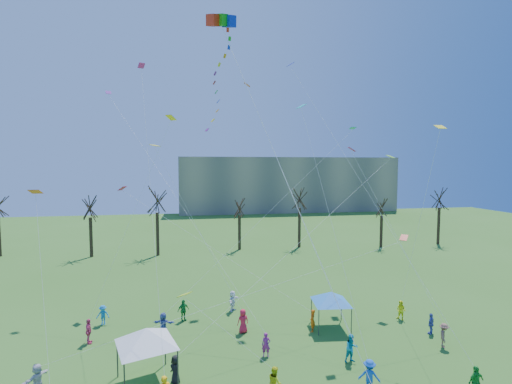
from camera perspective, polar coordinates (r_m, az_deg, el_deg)
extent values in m
cube|color=gray|center=(101.86, 5.02, 1.27)|extent=(60.00, 14.00, 15.00)
cylinder|color=black|center=(54.72, -24.89, -6.58)|extent=(0.44, 0.44, 5.51)
cylinder|color=black|center=(52.30, -15.47, -6.50)|extent=(0.44, 0.44, 6.10)
cylinder|color=black|center=(54.01, -2.66, -6.53)|extent=(0.44, 0.44, 5.14)
cylinder|color=black|center=(55.91, 6.95, -5.67)|extent=(0.44, 0.44, 6.15)
cylinder|color=black|center=(59.08, 19.40, -5.95)|extent=(0.44, 0.44, 4.92)
cylinder|color=black|center=(64.74, 27.17, -4.85)|extent=(0.44, 0.44, 5.92)
cube|color=red|center=(27.48, -6.89, 25.61)|extent=(0.98, 1.24, 1.04)
cube|color=#189E15|center=(27.51, -5.61, 25.60)|extent=(0.98, 1.24, 1.04)
cube|color=#102DCE|center=(27.56, -4.33, 25.57)|extent=(0.98, 1.24, 1.04)
cylinder|color=white|center=(20.52, 4.41, 2.92)|extent=(0.02, 0.02, 23.41)
cylinder|color=#3F3F44|center=(22.34, -20.29, -26.87)|extent=(0.10, 0.10, 2.30)
cylinder|color=#3F3F44|center=(22.83, -12.39, -25.98)|extent=(0.10, 0.10, 2.30)
cylinder|color=#3F3F44|center=(24.82, -21.30, -23.55)|extent=(0.10, 0.10, 2.30)
cylinder|color=#3F3F44|center=(25.25, -14.33, -22.88)|extent=(0.10, 0.10, 2.30)
pyramid|color=white|center=(23.01, -17.17, -21.19)|extent=(4.15, 4.15, 0.99)
cylinder|color=#3F3F44|center=(28.54, 10.01, -19.85)|extent=(0.07, 0.07, 2.00)
cylinder|color=#3F3F44|center=(29.18, 15.02, -19.37)|extent=(0.07, 0.07, 2.00)
cylinder|color=#3F3F44|center=(30.75, 8.87, -18.01)|extent=(0.07, 0.07, 2.00)
cylinder|color=#3F3F44|center=(31.35, 13.50, -17.64)|extent=(0.07, 0.07, 2.00)
pyramid|color=#2B7EDA|center=(29.41, 11.89, -16.13)|extent=(3.79, 3.79, 0.86)
imported|color=yellow|center=(21.99, 3.02, -28.06)|extent=(0.74, 0.90, 1.71)
imported|color=blue|center=(23.19, 17.68, -26.22)|extent=(1.37, 1.13, 1.84)
imported|color=green|center=(25.03, 31.74, -24.38)|extent=(1.07, 0.58, 1.74)
imported|color=silver|center=(25.28, -31.61, -24.12)|extent=(1.22, 1.62, 1.70)
imported|color=black|center=(23.52, -12.79, -25.93)|extent=(0.84, 0.96, 1.65)
imported|color=#97257C|center=(25.60, 1.62, -23.25)|extent=(0.63, 0.47, 1.59)
imported|color=#0D9BBB|center=(25.69, 15.04, -23.01)|extent=(0.96, 0.79, 1.81)
imported|color=#895C4A|center=(29.71, 27.85, -19.62)|extent=(1.14, 1.24, 1.68)
imported|color=#EF4F84|center=(29.58, -25.21, -19.53)|extent=(0.57, 1.09, 1.78)
imported|color=#5369B5|center=(29.05, -14.61, -19.76)|extent=(1.68, 0.87, 1.73)
imported|color=red|center=(28.63, -2.10, -19.92)|extent=(0.99, 0.77, 1.79)
imported|color=#F75C0D|center=(29.14, 9.02, -19.65)|extent=(0.58, 0.71, 1.68)
imported|color=#FAFF1A|center=(32.94, 22.20, -17.14)|extent=(0.92, 0.97, 1.57)
imported|color=#187CC3|center=(32.29, -23.29, -17.62)|extent=(1.04, 0.63, 1.56)
imported|color=#1D8835|center=(31.09, -11.57, -18.05)|extent=(1.09, 0.92, 1.75)
imported|color=white|center=(32.46, -3.75, -16.98)|extent=(1.26, 1.67, 1.76)
imported|color=#5664BA|center=(31.34, 26.21, -18.37)|extent=(0.98, 0.85, 1.58)
cube|color=#EC4F0C|center=(24.58, -31.81, 0.04)|extent=(0.63, 0.79, 0.29)
cylinder|color=white|center=(22.88, -31.00, -12.66)|extent=(0.01, 0.01, 10.69)
cube|color=#CF22A6|center=(30.06, -17.87, 18.70)|extent=(0.63, 0.68, 0.30)
cylinder|color=white|center=(23.65, -16.47, -0.41)|extent=(0.01, 0.01, 21.55)
cube|color=#B7DA17|center=(19.75, -11.35, -15.77)|extent=(0.83, 0.80, 0.29)
cylinder|color=white|center=(20.51, -4.09, -21.85)|extent=(0.01, 0.01, 6.34)
cube|color=#19B6BF|center=(27.19, 7.27, 13.46)|extent=(0.79, 0.74, 0.36)
cylinder|color=white|center=(23.58, 11.86, -4.30)|extent=(0.01, 0.01, 17.33)
cube|color=#2323C6|center=(36.48, 5.56, 19.67)|extent=(0.74, 0.68, 0.40)
cylinder|color=white|center=(27.87, 15.96, 2.45)|extent=(0.01, 0.01, 27.76)
cube|color=red|center=(25.61, 22.58, -6.75)|extent=(0.70, 0.70, 0.33)
cylinder|color=white|center=(22.52, -3.09, -16.63)|extent=(0.01, 0.01, 23.13)
cube|color=#74CC30|center=(36.21, 20.70, 5.35)|extent=(0.83, 0.90, 0.30)
cylinder|color=white|center=(27.65, 8.44, -6.69)|extent=(0.01, 0.01, 25.30)
cube|color=purple|center=(38.72, -22.55, 14.50)|extent=(0.64, 0.69, 0.39)
cylinder|color=white|center=(29.85, -13.27, 0.09)|extent=(0.01, 0.01, 26.61)
cube|color=#FF5F0D|center=(38.78, -1.44, 16.78)|extent=(0.66, 0.59, 0.42)
cylinder|color=white|center=(30.09, 4.96, 1.47)|extent=(0.01, 0.01, 25.95)
cube|color=#CC227C|center=(27.78, 15.07, 6.62)|extent=(0.61, 0.55, 0.35)
cylinder|color=white|center=(27.78, 21.52, -6.52)|extent=(0.01, 0.01, 13.80)
cube|color=yellow|center=(27.08, -13.46, 11.50)|extent=(0.82, 0.85, 0.34)
cylinder|color=white|center=(27.13, -19.49, -4.31)|extent=(0.01, 0.01, 15.57)
cube|color=#1AA6C9|center=(37.69, 15.21, 9.84)|extent=(0.65, 0.83, 0.17)
cylinder|color=white|center=(31.20, 2.62, -2.70)|extent=(0.01, 0.01, 24.58)
cube|color=yellow|center=(26.57, -15.89, 7.18)|extent=(0.82, 0.80, 0.16)
cylinder|color=white|center=(26.61, -8.93, -6.51)|extent=(0.01, 0.01, 13.85)
cube|color=#C21844|center=(34.63, -20.61, 0.55)|extent=(0.84, 0.80, 0.40)
cylinder|color=white|center=(30.34, -7.55, -8.54)|extent=(0.01, 0.01, 19.67)
cube|color=yellow|center=(28.06, 27.39, 9.24)|extent=(0.68, 0.81, 0.33)
cylinder|color=white|center=(29.64, 24.65, -4.54)|extent=(0.01, 0.01, 14.06)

